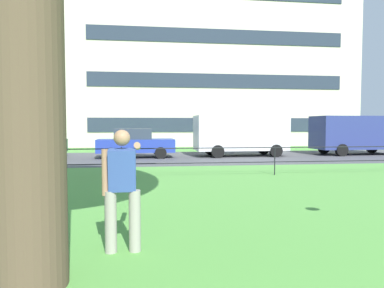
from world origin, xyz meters
The scene contains 8 objects.
street_strip centered at (0.00, 20.20, 0.00)m, with size 80.00×7.85×0.01m, color #4C4C51.
park_fence centered at (0.00, 13.34, 0.68)m, with size 36.43×0.04×1.00m.
person_thrower centered at (-2.11, 6.51, 0.90)m, with size 0.52×0.77×1.66m.
car_dark_green_far_right centered at (-8.13, 20.83, 0.78)m, with size 4.06×1.93×1.54m.
car_blue_far_left centered at (-2.39, 20.45, 0.78)m, with size 4.06×1.92×1.54m.
panel_van_left centered at (3.38, 20.67, 1.27)m, with size 5.04×2.19×2.24m.
panel_van_right centered at (10.37, 20.81, 1.27)m, with size 5.06×2.22×2.24m.
apartment_building_background centered at (3.90, 36.57, 7.15)m, with size 24.41×15.04×14.29m.
Camera 1 is at (-1.78, 1.73, 1.72)m, focal length 32.89 mm.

